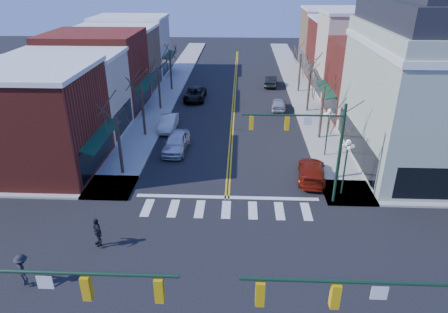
# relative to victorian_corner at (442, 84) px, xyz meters

# --- Properties ---
(ground) EXTENTS (160.00, 160.00, 0.00)m
(ground) POSITION_rel_victorian_corner_xyz_m (-16.50, -14.50, -6.66)
(ground) COLOR black
(ground) RESTS_ON ground
(sidewalk_left) EXTENTS (3.50, 70.00, 0.15)m
(sidewalk_left) POSITION_rel_victorian_corner_xyz_m (-25.25, 5.50, -6.58)
(sidewalk_left) COLOR #9E9B93
(sidewalk_left) RESTS_ON ground
(sidewalk_right) EXTENTS (3.50, 70.00, 0.15)m
(sidewalk_right) POSITION_rel_victorian_corner_xyz_m (-7.75, 5.50, -6.58)
(sidewalk_right) COLOR #9E9B93
(sidewalk_right) RESTS_ON ground
(bldg_left_brick_a) EXTENTS (10.00, 8.50, 8.00)m
(bldg_left_brick_a) POSITION_rel_victorian_corner_xyz_m (-32.00, -2.75, -2.66)
(bldg_left_brick_a) COLOR maroon
(bldg_left_brick_a) RESTS_ON ground
(bldg_left_stucco_a) EXTENTS (10.00, 7.00, 7.50)m
(bldg_left_stucco_a) POSITION_rel_victorian_corner_xyz_m (-32.00, 5.00, -2.91)
(bldg_left_stucco_a) COLOR beige
(bldg_left_stucco_a) RESTS_ON ground
(bldg_left_brick_b) EXTENTS (10.00, 9.00, 8.50)m
(bldg_left_brick_b) POSITION_rel_victorian_corner_xyz_m (-32.00, 13.00, -2.41)
(bldg_left_brick_b) COLOR maroon
(bldg_left_brick_b) RESTS_ON ground
(bldg_left_tan) EXTENTS (10.00, 7.50, 7.80)m
(bldg_left_tan) POSITION_rel_victorian_corner_xyz_m (-32.00, 21.25, -2.76)
(bldg_left_tan) COLOR #987754
(bldg_left_tan) RESTS_ON ground
(bldg_left_stucco_b) EXTENTS (10.00, 8.00, 8.20)m
(bldg_left_stucco_b) POSITION_rel_victorian_corner_xyz_m (-32.00, 29.00, -2.56)
(bldg_left_stucco_b) COLOR beige
(bldg_left_stucco_b) RESTS_ON ground
(bldg_right_brick_a) EXTENTS (10.00, 8.50, 8.00)m
(bldg_right_brick_a) POSITION_rel_victorian_corner_xyz_m (-1.00, 11.25, -2.66)
(bldg_right_brick_a) COLOR maroon
(bldg_right_brick_a) RESTS_ON ground
(bldg_right_stucco) EXTENTS (10.00, 7.00, 10.00)m
(bldg_right_stucco) POSITION_rel_victorian_corner_xyz_m (-1.00, 19.00, -1.66)
(bldg_right_stucco) COLOR beige
(bldg_right_stucco) RESTS_ON ground
(bldg_right_brick_b) EXTENTS (10.00, 8.00, 8.50)m
(bldg_right_brick_b) POSITION_rel_victorian_corner_xyz_m (-1.00, 26.50, -2.41)
(bldg_right_brick_b) COLOR maroon
(bldg_right_brick_b) RESTS_ON ground
(bldg_right_tan) EXTENTS (10.00, 8.00, 9.00)m
(bldg_right_tan) POSITION_rel_victorian_corner_xyz_m (-1.00, 34.50, -2.16)
(bldg_right_tan) COLOR #987754
(bldg_right_tan) RESTS_ON ground
(victorian_corner) EXTENTS (12.25, 14.25, 13.30)m
(victorian_corner) POSITION_rel_victorian_corner_xyz_m (0.00, 0.00, 0.00)
(victorian_corner) COLOR #A3B199
(victorian_corner) RESTS_ON ground
(traffic_mast_near_left) EXTENTS (6.60, 0.28, 7.20)m
(traffic_mast_near_left) POSITION_rel_victorian_corner_xyz_m (-22.05, -21.90, -1.95)
(traffic_mast_near_left) COLOR #14331E
(traffic_mast_near_left) RESTS_ON ground
(traffic_mast_far_right) EXTENTS (6.60, 0.28, 7.20)m
(traffic_mast_far_right) POSITION_rel_victorian_corner_xyz_m (-10.95, -7.10, -1.95)
(traffic_mast_far_right) COLOR #14331E
(traffic_mast_far_right) RESTS_ON ground
(lamppost_corner) EXTENTS (0.36, 0.36, 4.33)m
(lamppost_corner) POSITION_rel_victorian_corner_xyz_m (-8.30, -6.00, -3.70)
(lamppost_corner) COLOR #14331E
(lamppost_corner) RESTS_ON ground
(lamppost_midblock) EXTENTS (0.36, 0.36, 4.33)m
(lamppost_midblock) POSITION_rel_victorian_corner_xyz_m (-8.30, 0.50, -3.70)
(lamppost_midblock) COLOR #14331E
(lamppost_midblock) RESTS_ON ground
(tree_left_a) EXTENTS (0.24, 0.24, 4.76)m
(tree_left_a) POSITION_rel_victorian_corner_xyz_m (-24.90, -3.50, -4.28)
(tree_left_a) COLOR #382B21
(tree_left_a) RESTS_ON ground
(tree_left_b) EXTENTS (0.24, 0.24, 5.04)m
(tree_left_b) POSITION_rel_victorian_corner_xyz_m (-24.90, 4.50, -4.14)
(tree_left_b) COLOR #382B21
(tree_left_b) RESTS_ON ground
(tree_left_c) EXTENTS (0.24, 0.24, 4.55)m
(tree_left_c) POSITION_rel_victorian_corner_xyz_m (-24.90, 12.50, -4.38)
(tree_left_c) COLOR #382B21
(tree_left_c) RESTS_ON ground
(tree_left_d) EXTENTS (0.24, 0.24, 4.90)m
(tree_left_d) POSITION_rel_victorian_corner_xyz_m (-24.90, 20.50, -4.21)
(tree_left_d) COLOR #382B21
(tree_left_d) RESTS_ON ground
(tree_right_a) EXTENTS (0.24, 0.24, 4.62)m
(tree_right_a) POSITION_rel_victorian_corner_xyz_m (-8.10, -3.50, -4.35)
(tree_right_a) COLOR #382B21
(tree_right_a) RESTS_ON ground
(tree_right_b) EXTENTS (0.24, 0.24, 5.18)m
(tree_right_b) POSITION_rel_victorian_corner_xyz_m (-8.10, 4.50, -4.07)
(tree_right_b) COLOR #382B21
(tree_right_b) RESTS_ON ground
(tree_right_c) EXTENTS (0.24, 0.24, 4.83)m
(tree_right_c) POSITION_rel_victorian_corner_xyz_m (-8.10, 12.50, -4.24)
(tree_right_c) COLOR #382B21
(tree_right_c) RESTS_ON ground
(tree_right_d) EXTENTS (0.24, 0.24, 4.97)m
(tree_right_d) POSITION_rel_victorian_corner_xyz_m (-8.10, 20.50, -4.17)
(tree_right_d) COLOR #382B21
(tree_right_d) RESTS_ON ground
(car_left_near) EXTENTS (2.20, 4.94, 1.65)m
(car_left_near) POSITION_rel_victorian_corner_xyz_m (-21.30, 1.10, -5.83)
(car_left_near) COLOR silver
(car_left_near) RESTS_ON ground
(car_left_mid) EXTENTS (1.51, 4.34, 1.43)m
(car_left_mid) POSITION_rel_victorian_corner_xyz_m (-22.90, 6.26, -5.94)
(car_left_mid) COLOR silver
(car_left_mid) RESTS_ON ground
(car_left_far) EXTENTS (2.51, 5.26, 1.45)m
(car_left_far) POSITION_rel_victorian_corner_xyz_m (-21.30, 16.36, -5.93)
(car_left_far) COLOR black
(car_left_far) RESTS_ON ground
(car_right_near) EXTENTS (2.62, 5.13, 1.43)m
(car_right_near) POSITION_rel_victorian_corner_xyz_m (-10.10, -3.69, -5.94)
(car_right_near) COLOR maroon
(car_right_near) RESTS_ON ground
(car_right_mid) EXTENTS (1.99, 4.13, 1.36)m
(car_right_mid) POSITION_rel_victorian_corner_xyz_m (-11.29, 13.03, -5.98)
(car_right_mid) COLOR silver
(car_right_mid) RESTS_ON ground
(car_right_far) EXTENTS (2.06, 4.62, 1.47)m
(car_right_far) POSITION_rel_victorian_corner_xyz_m (-11.54, 23.18, -5.92)
(car_right_far) COLOR black
(car_right_far) RESTS_ON ground
(pedestrian_dark_a) EXTENTS (1.02, 1.07, 1.79)m
(pedestrian_dark_a) POSITION_rel_victorian_corner_xyz_m (-23.80, -12.56, -5.61)
(pedestrian_dark_a) COLOR black
(pedestrian_dark_a) RESTS_ON sidewalk_left
(pedestrian_dark_b) EXTENTS (1.23, 1.32, 1.78)m
(pedestrian_dark_b) POSITION_rel_victorian_corner_xyz_m (-26.50, -15.87, -5.62)
(pedestrian_dark_b) COLOR black
(pedestrian_dark_b) RESTS_ON sidewalk_left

